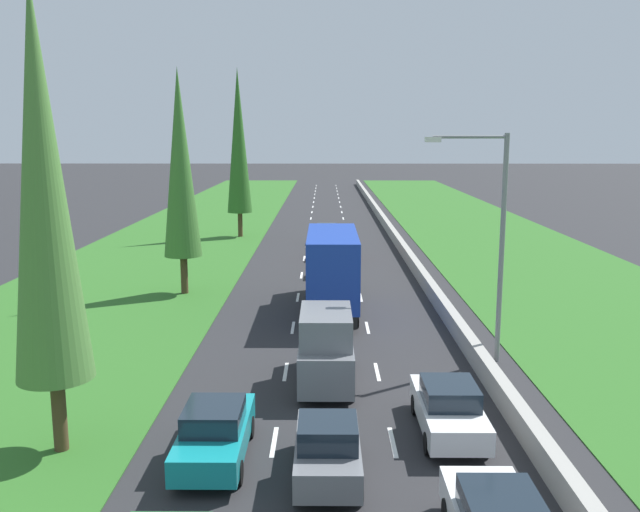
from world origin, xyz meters
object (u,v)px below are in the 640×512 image
(white_sedan_centre_lane, at_px, (327,234))
(silver_hatchback_centre_lane, at_px, (332,263))
(blue_box_truck_centre_lane, at_px, (332,269))
(grey_van_centre_lane, at_px, (326,348))
(poplar_tree_second, at_px, (180,164))
(grey_hatchback_centre_lane_second, at_px, (328,449))
(street_light_mast, at_px, (494,232))
(red_hatchback_centre_lane, at_px, (329,247))
(poplar_tree_nearest, at_px, (43,185))
(poplar_tree_third, at_px, (239,141))
(white_sedan_right_lane_second, at_px, (449,408))
(teal_sedan_left_lane, at_px, (215,432))

(white_sedan_centre_lane, bearing_deg, silver_hatchback_centre_lane, -88.76)
(blue_box_truck_centre_lane, bearing_deg, white_sedan_centre_lane, 90.49)
(grey_van_centre_lane, distance_m, poplar_tree_second, 17.37)
(white_sedan_centre_lane, bearing_deg, blue_box_truck_centre_lane, -89.51)
(grey_hatchback_centre_lane_second, relative_size, street_light_mast, 0.43)
(red_hatchback_centre_lane, height_order, street_light_mast, street_light_mast)
(poplar_tree_nearest, bearing_deg, blue_box_truck_centre_lane, 63.27)
(red_hatchback_centre_lane, height_order, poplar_tree_third, poplar_tree_third)
(white_sedan_right_lane_second, xyz_separation_m, street_light_mast, (2.80, 6.66, 4.42))
(silver_hatchback_centre_lane, distance_m, street_light_mast, 18.26)
(grey_hatchback_centre_lane_second, relative_size, red_hatchback_centre_lane, 1.00)
(grey_van_centre_lane, relative_size, blue_box_truck_centre_lane, 0.52)
(poplar_tree_third, bearing_deg, poplar_tree_nearest, -90.11)
(teal_sedan_left_lane, distance_m, blue_box_truck_centre_lane, 16.65)
(grey_hatchback_centre_lane_second, relative_size, white_sedan_centre_lane, 0.87)
(blue_box_truck_centre_lane, relative_size, silver_hatchback_centre_lane, 2.41)
(grey_van_centre_lane, height_order, white_sedan_right_lane_second, grey_van_centre_lane)
(white_sedan_centre_lane, bearing_deg, poplar_tree_third, 155.09)
(blue_box_truck_centre_lane, xyz_separation_m, poplar_tree_nearest, (-7.92, -15.73, 5.42))
(blue_box_truck_centre_lane, relative_size, poplar_tree_third, 0.64)
(street_light_mast, bearing_deg, poplar_tree_nearest, -150.77)
(teal_sedan_left_lane, relative_size, street_light_mast, 0.50)
(grey_van_centre_lane, distance_m, street_light_mast, 8.00)
(grey_van_centre_lane, xyz_separation_m, poplar_tree_nearest, (-7.59, -5.22, 6.20))
(white_sedan_centre_lane, height_order, poplar_tree_second, poplar_tree_second)
(grey_hatchback_centre_lane_second, distance_m, poplar_tree_third, 44.06)
(red_hatchback_centre_lane, xyz_separation_m, poplar_tree_second, (-8.31, -11.17, 6.50))
(blue_box_truck_centre_lane, relative_size, white_sedan_right_lane_second, 2.09)
(silver_hatchback_centre_lane, bearing_deg, street_light_mast, -70.00)
(grey_van_centre_lane, xyz_separation_m, red_hatchback_centre_lane, (0.30, 25.39, -0.56))
(grey_hatchback_centre_lane_second, distance_m, white_sedan_right_lane_second, 4.59)
(teal_sedan_left_lane, relative_size, poplar_tree_second, 0.36)
(teal_sedan_left_lane, height_order, grey_van_centre_lane, grey_van_centre_lane)
(white_sedan_centre_lane, xyz_separation_m, poplar_tree_nearest, (-7.74, -37.64, 6.79))
(grey_hatchback_centre_lane_second, distance_m, red_hatchback_centre_lane, 32.16)
(street_light_mast, bearing_deg, grey_hatchback_centre_lane_second, -124.40)
(grey_van_centre_lane, height_order, poplar_tree_second, poplar_tree_second)
(grey_hatchback_centre_lane_second, xyz_separation_m, grey_van_centre_lane, (-0.04, 6.77, 0.56))
(red_hatchback_centre_lane, relative_size, street_light_mast, 0.43)
(blue_box_truck_centre_lane, distance_m, poplar_tree_nearest, 18.43)
(grey_van_centre_lane, bearing_deg, poplar_tree_nearest, -145.48)
(red_hatchback_centre_lane, xyz_separation_m, poplar_tree_third, (-7.81, 10.59, 7.52))
(red_hatchback_centre_lane, relative_size, poplar_tree_nearest, 0.30)
(poplar_tree_second, bearing_deg, grey_van_centre_lane, -60.60)
(red_hatchback_centre_lane, height_order, white_sedan_right_lane_second, red_hatchback_centre_lane)
(poplar_tree_third, bearing_deg, red_hatchback_centre_lane, -53.60)
(poplar_tree_third, bearing_deg, teal_sedan_left_lane, -83.94)
(red_hatchback_centre_lane, distance_m, poplar_tree_second, 15.37)
(poplar_tree_nearest, height_order, poplar_tree_second, poplar_tree_nearest)
(blue_box_truck_centre_lane, bearing_deg, poplar_tree_second, 156.06)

